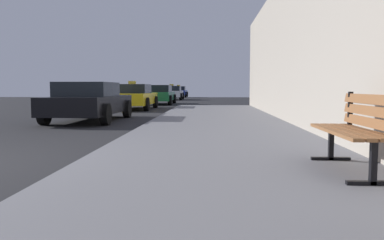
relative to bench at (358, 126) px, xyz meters
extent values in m
cube|color=slate|center=(-1.39, 0.67, -0.58)|extent=(4.00, 32.00, 0.15)
cube|color=brown|center=(-0.28, 0.00, -0.06)|extent=(0.11, 1.54, 0.04)
cube|color=brown|center=(-0.15, 0.00, -0.06)|extent=(0.11, 1.54, 0.04)
cube|color=brown|center=(-0.03, 0.00, -0.06)|extent=(0.11, 1.54, 0.04)
cube|color=brown|center=(0.10, 0.00, -0.06)|extent=(0.11, 1.54, 0.04)
cube|color=brown|center=(0.13, 0.00, 0.04)|extent=(0.06, 1.54, 0.11)
cube|color=brown|center=(0.13, 0.00, 0.17)|extent=(0.06, 1.54, 0.11)
cube|color=brown|center=(0.13, 0.00, 0.30)|extent=(0.06, 1.54, 0.11)
cube|color=black|center=(-0.09, -0.65, -0.28)|extent=(0.06, 0.06, 0.45)
cube|color=black|center=(-0.09, -0.65, -0.49)|extent=(0.50, 0.06, 0.04)
cube|color=black|center=(-0.09, 0.65, -0.28)|extent=(0.06, 0.06, 0.45)
cube|color=black|center=(-0.09, 0.65, -0.49)|extent=(0.50, 0.06, 0.04)
cube|color=black|center=(0.14, 0.65, 0.16)|extent=(0.05, 0.05, 0.44)
cube|color=black|center=(-5.62, 8.11, -0.11)|extent=(1.83, 4.53, 0.55)
cube|color=black|center=(-5.62, 7.89, 0.39)|extent=(1.61, 2.04, 0.45)
cylinder|color=black|center=(-6.54, 9.56, -0.34)|extent=(0.22, 0.64, 0.64)
cylinder|color=black|center=(-4.71, 9.56, -0.34)|extent=(0.22, 0.64, 0.64)
cylinder|color=black|center=(-6.54, 6.66, -0.34)|extent=(0.22, 0.64, 0.64)
cylinder|color=black|center=(-4.71, 6.66, -0.34)|extent=(0.22, 0.64, 0.64)
cube|color=yellow|center=(-5.59, 15.07, -0.11)|extent=(1.84, 4.59, 0.55)
cube|color=black|center=(-5.59, 14.84, 0.39)|extent=(1.62, 2.06, 0.45)
cube|color=yellow|center=(-5.59, 14.84, 0.69)|extent=(0.36, 0.14, 0.16)
cylinder|color=black|center=(-6.51, 16.53, -0.34)|extent=(0.22, 0.64, 0.64)
cylinder|color=black|center=(-4.67, 16.53, -0.34)|extent=(0.22, 0.64, 0.64)
cylinder|color=black|center=(-6.51, 13.60, -0.34)|extent=(0.22, 0.64, 0.64)
cylinder|color=black|center=(-4.67, 13.60, -0.34)|extent=(0.22, 0.64, 0.64)
cube|color=#196638|center=(-5.08, 21.15, -0.11)|extent=(1.76, 4.50, 0.55)
cube|color=black|center=(-5.08, 20.92, 0.39)|extent=(1.55, 2.03, 0.45)
cylinder|color=black|center=(-5.96, 22.59, -0.34)|extent=(0.22, 0.64, 0.64)
cylinder|color=black|center=(-4.20, 22.59, -0.34)|extent=(0.22, 0.64, 0.64)
cylinder|color=black|center=(-5.96, 19.71, -0.34)|extent=(0.22, 0.64, 0.64)
cylinder|color=black|center=(-4.20, 19.71, -0.34)|extent=(0.22, 0.64, 0.64)
cube|color=white|center=(-5.21, 30.95, -0.11)|extent=(1.83, 4.10, 0.55)
cube|color=black|center=(-5.21, 30.74, 0.39)|extent=(1.61, 1.85, 0.45)
cube|color=yellow|center=(-5.21, 30.74, 0.69)|extent=(0.36, 0.14, 0.16)
cylinder|color=black|center=(-6.13, 32.26, -0.34)|extent=(0.22, 0.64, 0.64)
cylinder|color=black|center=(-4.29, 32.26, -0.34)|extent=(0.22, 0.64, 0.64)
cylinder|color=black|center=(-6.13, 29.63, -0.34)|extent=(0.22, 0.64, 0.64)
cylinder|color=black|center=(-4.29, 29.63, -0.34)|extent=(0.22, 0.64, 0.64)
cube|color=#233899|center=(-5.39, 40.91, -0.11)|extent=(1.77, 4.52, 0.55)
cube|color=black|center=(-5.39, 40.68, 0.39)|extent=(1.56, 2.03, 0.45)
cube|color=yellow|center=(-5.39, 40.68, 0.69)|extent=(0.36, 0.14, 0.16)
cylinder|color=black|center=(-6.27, 42.35, -0.34)|extent=(0.22, 0.64, 0.64)
cylinder|color=black|center=(-4.50, 42.35, -0.34)|extent=(0.22, 0.64, 0.64)
cylinder|color=black|center=(-6.27, 39.46, -0.34)|extent=(0.22, 0.64, 0.64)
cylinder|color=black|center=(-4.50, 39.46, -0.34)|extent=(0.22, 0.64, 0.64)
camera|label=1|loc=(-1.66, -4.40, 0.43)|focal=36.10mm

